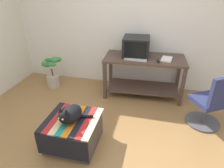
% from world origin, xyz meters
% --- Properties ---
extents(ground_plane, '(14.00, 14.00, 0.00)m').
position_xyz_m(ground_plane, '(0.00, 0.00, 0.00)').
color(ground_plane, olive).
extents(back_wall, '(8.00, 0.10, 2.60)m').
position_xyz_m(back_wall, '(0.00, 2.05, 1.30)').
color(back_wall, silver).
rests_on(back_wall, ground_plane).
extents(desk, '(1.50, 0.75, 0.77)m').
position_xyz_m(desk, '(0.38, 1.60, 0.53)').
color(desk, '#4C382D').
rests_on(desk, ground_plane).
extents(tv_monitor, '(0.50, 0.50, 0.35)m').
position_xyz_m(tv_monitor, '(0.20, 1.67, 0.94)').
color(tv_monitor, black).
rests_on(tv_monitor, desk).
extents(keyboard, '(0.40, 0.16, 0.02)m').
position_xyz_m(keyboard, '(0.23, 1.44, 0.78)').
color(keyboard, beige).
rests_on(keyboard, desk).
extents(book, '(0.22, 0.30, 0.02)m').
position_xyz_m(book, '(0.77, 1.57, 0.78)').
color(book, white).
rests_on(book, desk).
extents(ottoman_with_blanket, '(0.68, 0.68, 0.41)m').
position_xyz_m(ottoman_with_blanket, '(-0.40, 0.01, 0.21)').
color(ottoman_with_blanket, '#4C4238').
rests_on(ottoman_with_blanket, ground_plane).
extents(cat, '(0.42, 0.41, 0.27)m').
position_xyz_m(cat, '(-0.40, -0.02, 0.52)').
color(cat, black).
rests_on(cat, ottoman_with_blanket).
extents(potted_plant, '(0.40, 0.31, 0.68)m').
position_xyz_m(potted_plant, '(-1.49, 1.47, 0.31)').
color(potted_plant, '#B7A893').
rests_on(potted_plant, ground_plane).
extents(office_chair, '(0.58, 0.58, 0.89)m').
position_xyz_m(office_chair, '(1.44, 0.87, 0.39)').
color(office_chair, '#4C4C51').
rests_on(office_chair, ground_plane).
extents(stapler, '(0.05, 0.11, 0.04)m').
position_xyz_m(stapler, '(0.62, 1.42, 0.79)').
color(stapler, black).
rests_on(stapler, desk).
extents(pen, '(0.11, 0.10, 0.01)m').
position_xyz_m(pen, '(0.87, 1.68, 0.78)').
color(pen, '#2351B2').
rests_on(pen, desk).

